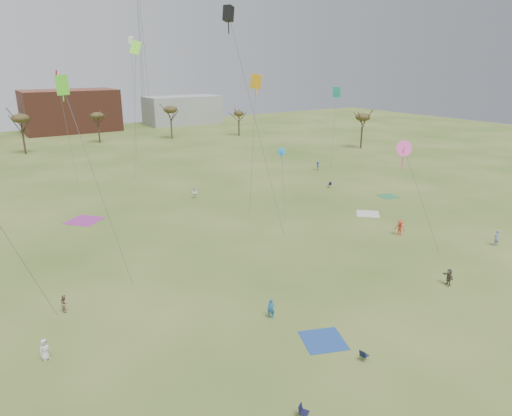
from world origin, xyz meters
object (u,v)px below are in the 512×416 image
flyer_near_right (271,309)px  camp_chair_center (364,357)px  camp_chair_right (329,186)px  flyer_near_left (45,349)px  radio_tower (143,64)px  camp_chair_left (304,415)px

flyer_near_right → camp_chair_center: flyer_near_right is taller
camp_chair_right → camp_chair_center: bearing=-51.0°
flyer_near_left → camp_chair_right: flyer_near_left is taller
camp_chair_right → flyer_near_left: bearing=-75.4°
flyer_near_right → radio_tower: radio_tower is taller
camp_chair_right → radio_tower: radio_tower is taller
flyer_near_left → flyer_near_right: size_ratio=0.94×
flyer_near_left → flyer_near_right: flyer_near_right is taller
camp_chair_left → camp_chair_right: size_ratio=1.00×
flyer_near_left → camp_chair_center: size_ratio=1.81×
flyer_near_right → camp_chair_center: (2.19, -7.98, -0.58)m
camp_chair_right → flyer_near_right: bearing=-60.2°
flyer_near_right → camp_chair_center: bearing=-35.4°
camp_chair_center → camp_chair_right: same height
flyer_near_left → camp_chair_left: bearing=-73.1°
flyer_near_right → camp_chair_right: bearing=81.0°
camp_chair_left → camp_chair_right: (35.74, 37.66, 0.00)m
camp_chair_center → camp_chair_right: size_ratio=1.00×
camp_chair_center → radio_tower: radio_tower is taller
camp_chair_left → camp_chair_right: bearing=14.2°
camp_chair_left → camp_chair_center: size_ratio=1.00×
camp_chair_left → camp_chair_right: same height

